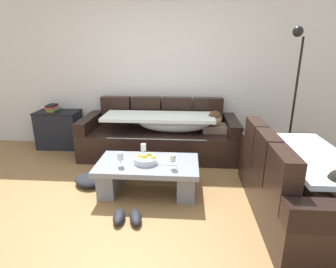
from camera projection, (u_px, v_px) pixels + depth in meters
name	position (u px, v px, depth m)	size (l,w,h in m)	color
ground_plane	(134.00, 210.00, 2.97)	(14.00, 14.00, 0.00)	olive
back_wall	(155.00, 68.00, 4.59)	(9.00, 0.10, 2.70)	silver
couch_along_wall	(162.00, 135.00, 4.40)	(2.44, 0.92, 0.88)	black
couch_near_window	(299.00, 185.00, 2.80)	(0.92, 1.82, 0.88)	black
coffee_table	(148.00, 173.00, 3.29)	(1.20, 0.68, 0.38)	gray
fruit_bowl	(146.00, 159.00, 3.23)	(0.28, 0.28, 0.10)	silver
wine_glass_near_left	(120.00, 157.00, 3.11)	(0.07, 0.07, 0.17)	silver
wine_glass_near_right	(173.00, 159.00, 3.05)	(0.07, 0.07, 0.17)	silver
wine_glass_far_back	(143.00, 148.00, 3.39)	(0.07, 0.07, 0.17)	silver
open_magazine	(166.00, 161.00, 3.27)	(0.28, 0.21, 0.01)	white
side_cabinet	(59.00, 129.00, 4.74)	(0.72, 0.44, 0.64)	black
book_stack_on_cabinet	(52.00, 108.00, 4.63)	(0.21, 0.23, 0.12)	#B76623
floor_lamp	(294.00, 88.00, 3.93)	(0.33, 0.31, 1.95)	black
pair_of_shoes	(127.00, 217.00, 2.77)	(0.34, 0.29, 0.09)	black
crumpled_garment	(89.00, 180.00, 3.51)	(0.40, 0.32, 0.12)	#232328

